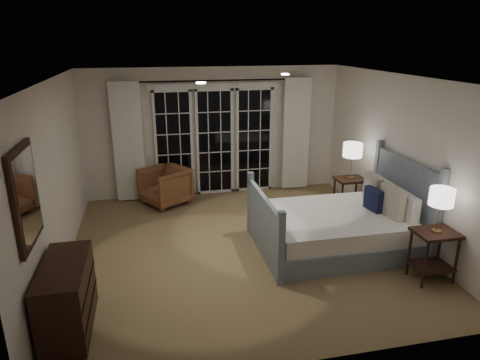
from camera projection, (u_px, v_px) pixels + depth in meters
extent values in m
plane|color=olive|center=(242.00, 247.00, 6.48)|extent=(5.00, 5.00, 0.00)
plane|color=silver|center=(242.00, 78.00, 5.69)|extent=(5.00, 5.00, 0.00)
cube|color=white|center=(55.00, 180.00, 5.58)|extent=(0.02, 5.00, 2.50)
cube|color=white|center=(400.00, 158.00, 6.59)|extent=(0.02, 5.00, 2.50)
cube|color=white|center=(214.00, 132.00, 8.40)|extent=(5.00, 0.02, 2.50)
cube|color=white|center=(303.00, 248.00, 3.77)|extent=(5.00, 0.02, 2.50)
cube|color=black|center=(174.00, 144.00, 8.27)|extent=(0.66, 0.02, 2.02)
cube|color=black|center=(215.00, 142.00, 8.44)|extent=(0.66, 0.02, 2.02)
cube|color=black|center=(254.00, 140.00, 8.60)|extent=(0.66, 0.02, 2.02)
cube|color=white|center=(214.00, 86.00, 8.07)|extent=(2.50, 0.04, 0.10)
cylinder|color=black|center=(214.00, 81.00, 7.99)|extent=(3.50, 0.03, 0.03)
cube|color=white|center=(128.00, 143.00, 7.99)|extent=(0.55, 0.10, 2.25)
cube|color=white|center=(296.00, 134.00, 8.65)|extent=(0.55, 0.10, 2.25)
cylinder|color=white|center=(285.00, 74.00, 6.41)|extent=(0.12, 0.12, 0.01)
cylinder|color=white|center=(201.00, 83.00, 5.20)|extent=(0.12, 0.12, 0.01)
cube|color=gray|center=(333.00, 238.00, 6.42)|extent=(2.07, 1.61, 0.30)
cube|color=white|center=(335.00, 221.00, 6.34)|extent=(2.01, 1.55, 0.25)
cube|color=gray|center=(403.00, 201.00, 6.49)|extent=(0.06, 1.61, 1.31)
cube|color=gray|center=(264.00, 226.00, 6.11)|extent=(0.06, 1.61, 0.91)
cube|color=white|center=(404.00, 205.00, 6.12)|extent=(0.14, 0.60, 0.36)
cube|color=white|center=(381.00, 190.00, 6.72)|extent=(0.14, 0.60, 0.36)
cube|color=beige|center=(392.00, 202.00, 6.11)|extent=(0.16, 0.46, 0.45)
cube|color=beige|center=(373.00, 189.00, 6.63)|extent=(0.16, 0.46, 0.45)
cube|color=#15193A|center=(373.00, 199.00, 6.36)|extent=(0.15, 0.35, 0.34)
cube|color=black|center=(436.00, 233.00, 5.41)|extent=(0.53, 0.42, 0.04)
cube|color=black|center=(431.00, 266.00, 5.56)|extent=(0.49, 0.38, 0.03)
cylinder|color=black|center=(425.00, 265.00, 5.31)|extent=(0.04, 0.04, 0.66)
cylinder|color=black|center=(456.00, 261.00, 5.40)|extent=(0.04, 0.04, 0.66)
cylinder|color=black|center=(409.00, 252.00, 5.62)|extent=(0.04, 0.04, 0.66)
cylinder|color=black|center=(439.00, 249.00, 5.71)|extent=(0.04, 0.04, 0.66)
cube|color=black|center=(350.00, 179.00, 7.54)|extent=(0.50, 0.40, 0.04)
cube|color=black|center=(348.00, 203.00, 7.69)|extent=(0.46, 0.36, 0.03)
cylinder|color=black|center=(342.00, 201.00, 7.45)|extent=(0.04, 0.04, 0.63)
cylinder|color=black|center=(364.00, 199.00, 7.54)|extent=(0.04, 0.04, 0.63)
cylinder|color=black|center=(334.00, 194.00, 7.75)|extent=(0.04, 0.04, 0.63)
cylinder|color=black|center=(356.00, 193.00, 7.84)|extent=(0.04, 0.04, 0.63)
cylinder|color=#B18447|center=(436.00, 231.00, 5.40)|extent=(0.12, 0.12, 0.02)
cylinder|color=#B18447|center=(438.00, 218.00, 5.34)|extent=(0.02, 0.02, 0.34)
cylinder|color=white|center=(442.00, 197.00, 5.25)|extent=(0.30, 0.30, 0.22)
cylinder|color=#B18447|center=(350.00, 178.00, 7.53)|extent=(0.12, 0.12, 0.02)
cylinder|color=#B18447|center=(351.00, 167.00, 7.47)|extent=(0.02, 0.02, 0.37)
cylinder|color=white|center=(353.00, 150.00, 7.37)|extent=(0.33, 0.33, 0.24)
imported|color=brown|center=(165.00, 186.00, 8.06)|extent=(1.07, 1.07, 0.71)
cube|color=black|center=(67.00, 297.00, 4.55)|extent=(0.46, 1.10, 0.78)
cube|color=black|center=(91.00, 305.00, 4.64)|extent=(0.01, 1.08, 0.01)
cube|color=black|center=(89.00, 284.00, 4.56)|extent=(0.01, 1.08, 0.01)
cube|color=black|center=(26.00, 197.00, 4.14)|extent=(0.04, 0.85, 1.00)
cube|color=white|center=(28.00, 196.00, 4.14)|extent=(0.01, 0.73, 0.88)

